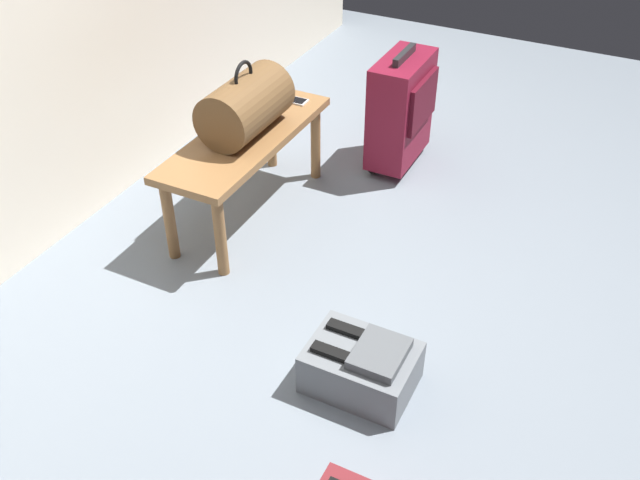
{
  "coord_description": "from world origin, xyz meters",
  "views": [
    {
      "loc": [
        -1.86,
        -0.7,
        1.99
      ],
      "look_at": [
        0.18,
        0.33,
        0.25
      ],
      "focal_mm": 40.06,
      "sensor_mm": 36.0,
      "label": 1
    }
  ],
  "objects_px": {
    "suitcase_upright_burgundy": "(401,109)",
    "backpack_grey": "(362,366)",
    "bench": "(246,147)",
    "duffel_bag_brown": "(246,106)",
    "cell_phone": "(293,100)"
  },
  "relations": [
    {
      "from": "duffel_bag_brown",
      "to": "cell_phone",
      "type": "xyz_separation_m",
      "value": [
        0.37,
        -0.03,
        -0.13
      ]
    },
    {
      "from": "bench",
      "to": "duffel_bag_brown",
      "type": "bearing_deg",
      "value": 0.0
    },
    {
      "from": "duffel_bag_brown",
      "to": "backpack_grey",
      "type": "relative_size",
      "value": 1.16
    },
    {
      "from": "duffel_bag_brown",
      "to": "backpack_grey",
      "type": "bearing_deg",
      "value": -129.94
    },
    {
      "from": "cell_phone",
      "to": "suitcase_upright_burgundy",
      "type": "xyz_separation_m",
      "value": [
        0.36,
        -0.43,
        -0.11
      ]
    },
    {
      "from": "suitcase_upright_burgundy",
      "to": "backpack_grey",
      "type": "xyz_separation_m",
      "value": [
        -1.5,
        -0.46,
        -0.23
      ]
    },
    {
      "from": "duffel_bag_brown",
      "to": "backpack_grey",
      "type": "distance_m",
      "value": 1.29
    },
    {
      "from": "backpack_grey",
      "to": "bench",
      "type": "bearing_deg",
      "value": 50.75
    },
    {
      "from": "duffel_bag_brown",
      "to": "cell_phone",
      "type": "bearing_deg",
      "value": -5.16
    },
    {
      "from": "bench",
      "to": "backpack_grey",
      "type": "height_order",
      "value": "bench"
    },
    {
      "from": "bench",
      "to": "cell_phone",
      "type": "xyz_separation_m",
      "value": [
        0.39,
        -0.03,
        0.07
      ]
    },
    {
      "from": "duffel_bag_brown",
      "to": "suitcase_upright_burgundy",
      "type": "xyz_separation_m",
      "value": [
        0.73,
        -0.46,
        -0.24
      ]
    },
    {
      "from": "bench",
      "to": "suitcase_upright_burgundy",
      "type": "relative_size",
      "value": 1.59
    },
    {
      "from": "suitcase_upright_burgundy",
      "to": "duffel_bag_brown",
      "type": "bearing_deg",
      "value": 147.59
    },
    {
      "from": "suitcase_upright_burgundy",
      "to": "cell_phone",
      "type": "bearing_deg",
      "value": 129.95
    }
  ]
}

